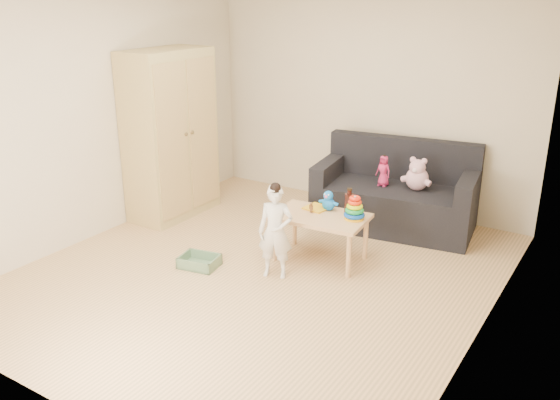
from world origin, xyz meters
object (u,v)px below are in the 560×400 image
Objects in this scene: wardrobe at (170,135)px; play_table at (320,237)px; sofa at (394,207)px; toddler at (276,233)px.

wardrobe is 2.19m from play_table.
sofa reaches higher than play_table.
sofa is 1.92× the size of play_table.
wardrobe is at bearing 138.76° from toddler.
wardrobe is 1.12× the size of sofa.
wardrobe is at bearing -165.44° from sofa.
sofa is 1.98× the size of toddler.
play_table is 1.03× the size of toddler.
wardrobe reaches higher than toddler.
wardrobe reaches higher than sofa.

